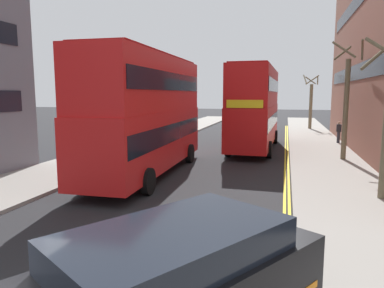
{
  "coord_description": "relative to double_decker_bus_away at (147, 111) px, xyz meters",
  "views": [
    {
      "loc": [
        4.17,
        -3.08,
        3.83
      ],
      "look_at": [
        0.5,
        11.0,
        1.8
      ],
      "focal_mm": 33.63,
      "sensor_mm": 36.0,
      "label": 1
    }
  ],
  "objects": [
    {
      "name": "street_tree_mid",
      "position": [
        8.88,
        24.78,
        -0.14
      ],
      "size": [
        1.68,
        1.68,
        5.75
      ],
      "color": "#6B6047",
      "rests_on": "sidewalk_right"
    },
    {
      "name": "double_decker_bus_away",
      "position": [
        0.0,
        0.0,
        0.0
      ],
      "size": [
        2.95,
        10.85,
        5.64
      ],
      "color": "red",
      "rests_on": "ground"
    },
    {
      "name": "double_decker_bus_oncoming",
      "position": [
        4.27,
        9.31,
        0.0
      ],
      "size": [
        2.99,
        10.86,
        5.64
      ],
      "color": "red",
      "rests_on": "ground"
    },
    {
      "name": "pedestrian_far",
      "position": [
        10.27,
        13.23,
        -2.04
      ],
      "size": [
        0.34,
        0.22,
        1.62
      ],
      "color": "#2D2D38",
      "rests_on": "sidewalk_right"
    },
    {
      "name": "kerb_line_outer",
      "position": [
        6.55,
        1.23,
        -3.03
      ],
      "size": [
        0.1,
        56.0,
        0.01
      ],
      "primitive_type": "cube",
      "color": "yellow",
      "rests_on": "ground"
    },
    {
      "name": "sidewalk_left",
      "position": [
        -4.35,
        3.23,
        -2.96
      ],
      "size": [
        4.0,
        80.0,
        0.14
      ],
      "primitive_type": "cube",
      "color": "gray",
      "rests_on": "ground"
    },
    {
      "name": "street_tree_far",
      "position": [
        9.59,
        5.94,
        0.32
      ],
      "size": [
        1.79,
        1.76,
        6.56
      ],
      "color": "#6B6047",
      "rests_on": "sidewalk_right"
    },
    {
      "name": "kerb_line_inner",
      "position": [
        6.39,
        1.23,
        -3.03
      ],
      "size": [
        0.1,
        56.0,
        0.01
      ],
      "primitive_type": "cube",
      "color": "yellow",
      "rests_on": "ground"
    },
    {
      "name": "sidewalk_right",
      "position": [
        8.65,
        3.23,
        -2.96
      ],
      "size": [
        4.0,
        80.0,
        0.14
      ],
      "primitive_type": "cube",
      "color": "gray",
      "rests_on": "ground"
    }
  ]
}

